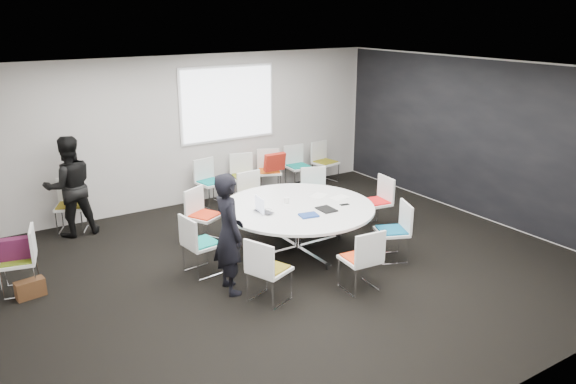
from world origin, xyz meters
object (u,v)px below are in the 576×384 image
chair_back_c (269,180)px  person_main (229,233)px  brown_bag (30,289)px  chair_back_a (211,191)px  chair_ring_h (392,242)px  chair_ring_b (316,202)px  chair_person_back (72,216)px  chair_back_b (244,185)px  chair_back_e (325,170)px  chair_spare_left (21,272)px  chair_ring_g (360,271)px  chair_back_d (298,175)px  maroon_bag (16,249)px  chair_ring_f (269,282)px  conference_table (298,217)px  chair_ring_e (202,255)px  chair_ring_c (255,207)px  cup (287,200)px  person_back (70,186)px  chair_ring_d (205,226)px  chair_ring_a (375,212)px  laptop (266,211)px

chair_back_c → person_main: size_ratio=0.54×
chair_back_c → brown_bag: (-4.88, -2.09, -0.16)m
chair_back_a → chair_ring_h: bearing=96.1°
chair_ring_b → chair_person_back: 4.19m
chair_back_b → chair_back_e: bearing=-165.2°
chair_back_b → chair_spare_left: 4.69m
chair_spare_left → chair_ring_g: bearing=-109.3°
chair_back_c → chair_back_d: 0.70m
person_main → maroon_bag: (-2.35, 1.46, -0.19)m
chair_ring_f → conference_table: bearing=112.2°
chair_person_back → chair_ring_e: bearing=137.7°
chair_back_e → chair_spare_left: bearing=7.1°
chair_ring_g → chair_spare_left: size_ratio=1.00×
chair_ring_c → cup: size_ratio=9.78×
maroon_bag → brown_bag: 0.55m
chair_back_c → brown_bag: size_ratio=2.44×
chair_ring_g → chair_ring_b: bearing=71.4°
person_back → brown_bag: person_back is taller
chair_back_e → maroon_bag: bearing=7.1°
maroon_bag → chair_spare_left: bearing=-12.9°
chair_ring_b → person_main: size_ratio=0.54×
chair_ring_f → person_back: 4.06m
chair_ring_d → person_back: person_back is taller
chair_back_e → cup: 3.61m
conference_table → brown_bag: (-3.75, 0.62, -0.43)m
chair_back_d → cup: bearing=56.8°
chair_ring_e → person_main: size_ratio=0.54×
person_back → person_main: bearing=111.8°
maroon_bag → chair_ring_a: bearing=-7.9°
chair_ring_e → chair_ring_c: bearing=123.0°
person_main → person_back: bearing=28.3°
conference_table → chair_back_d: bearing=56.1°
chair_ring_b → cup: chair_ring_b is taller
chair_ring_g → chair_spare_left: same height
chair_back_b → chair_ring_g: bearing=97.1°
chair_ring_b → brown_bag: chair_ring_b is taller
chair_ring_g → chair_spare_left: bearing=152.6°
chair_back_b → laptop: (-1.06, -2.64, 0.47)m
chair_back_c → chair_person_back: (-3.88, 0.00, 0.00)m
chair_ring_h → chair_back_b: (-0.49, 3.71, 0.00)m
chair_person_back → laptop: (2.20, -2.69, 0.47)m
laptop → chair_back_a: bearing=-24.8°
chair_ring_h → chair_spare_left: size_ratio=1.00×
chair_back_a → cup: bearing=81.3°
maroon_bag → chair_person_back: bearing=60.0°
conference_table → chair_ring_a: size_ratio=2.65×
chair_ring_h → chair_back_b: size_ratio=1.00×
conference_table → chair_ring_h: chair_ring_h is taller
chair_ring_a → chair_ring_h: bearing=156.5°
chair_ring_f → chair_back_c: (2.33, 3.87, 0.00)m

